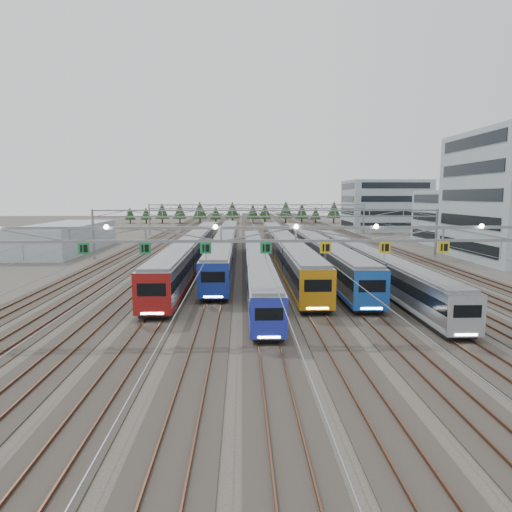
{
  "coord_description": "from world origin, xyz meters",
  "views": [
    {
      "loc": [
        -4.04,
        -33.97,
        10.19
      ],
      "look_at": [
        -2.48,
        16.32,
        3.5
      ],
      "focal_mm": 32.0,
      "sensor_mm": 36.0,
      "label": 1
    }
  ],
  "objects_px": {
    "train_b": "(226,243)",
    "gantry_near": "(295,237)",
    "train_a": "(195,247)",
    "train_d": "(283,248)",
    "gantry_far": "(257,210)",
    "depot_bldg_mid": "(459,217)",
    "train_f": "(361,260)",
    "west_shed": "(66,238)",
    "depot_bldg_north": "(385,206)",
    "train_c": "(256,261)",
    "gantry_mid": "(267,219)",
    "train_e": "(314,249)"
  },
  "relations": [
    {
      "from": "train_c",
      "to": "depot_bldg_north",
      "type": "relative_size",
      "value": 2.56
    },
    {
      "from": "gantry_near",
      "to": "west_shed",
      "type": "distance_m",
      "value": 62.59
    },
    {
      "from": "train_c",
      "to": "west_shed",
      "type": "distance_m",
      "value": 43.49
    },
    {
      "from": "train_c",
      "to": "train_f",
      "type": "relative_size",
      "value": 1.02
    },
    {
      "from": "train_b",
      "to": "gantry_near",
      "type": "xyz_separation_m",
      "value": [
        6.7,
        -42.06,
        4.86
      ]
    },
    {
      "from": "gantry_mid",
      "to": "train_c",
      "type": "bearing_deg",
      "value": -97.86
    },
    {
      "from": "train_b",
      "to": "train_e",
      "type": "height_order",
      "value": "train_e"
    },
    {
      "from": "train_c",
      "to": "gantry_near",
      "type": "relative_size",
      "value": 1.0
    },
    {
      "from": "train_a",
      "to": "train_b",
      "type": "height_order",
      "value": "train_a"
    },
    {
      "from": "train_b",
      "to": "depot_bldg_mid",
      "type": "distance_m",
      "value": 51.71
    },
    {
      "from": "gantry_far",
      "to": "train_b",
      "type": "bearing_deg",
      "value": -98.91
    },
    {
      "from": "train_a",
      "to": "train_e",
      "type": "xyz_separation_m",
      "value": [
        18.0,
        -2.05,
        -0.02
      ]
    },
    {
      "from": "train_d",
      "to": "train_e",
      "type": "height_order",
      "value": "train_d"
    },
    {
      "from": "train_d",
      "to": "depot_bldg_north",
      "type": "distance_m",
      "value": 73.21
    },
    {
      "from": "train_c",
      "to": "gantry_near",
      "type": "xyz_separation_m",
      "value": [
        2.2,
        -23.83,
        5.15
      ]
    },
    {
      "from": "west_shed",
      "to": "depot_bldg_mid",
      "type": "bearing_deg",
      "value": 7.16
    },
    {
      "from": "train_f",
      "to": "gantry_far",
      "type": "bearing_deg",
      "value": 100.33
    },
    {
      "from": "train_b",
      "to": "gantry_far",
      "type": "xyz_separation_m",
      "value": [
        6.75,
        43.06,
        4.16
      ]
    },
    {
      "from": "train_c",
      "to": "train_e",
      "type": "bearing_deg",
      "value": 48.62
    },
    {
      "from": "train_a",
      "to": "depot_bldg_mid",
      "type": "relative_size",
      "value": 4.28
    },
    {
      "from": "train_c",
      "to": "gantry_near",
      "type": "distance_m",
      "value": 24.47
    },
    {
      "from": "train_d",
      "to": "depot_bldg_north",
      "type": "bearing_deg",
      "value": 60.93
    },
    {
      "from": "gantry_mid",
      "to": "depot_bldg_mid",
      "type": "distance_m",
      "value": 46.19
    },
    {
      "from": "gantry_mid",
      "to": "gantry_far",
      "type": "distance_m",
      "value": 45.0
    },
    {
      "from": "train_d",
      "to": "gantry_near",
      "type": "distance_m",
      "value": 35.29
    },
    {
      "from": "gantry_far",
      "to": "depot_bldg_mid",
      "type": "distance_m",
      "value": 48.19
    },
    {
      "from": "train_b",
      "to": "depot_bldg_north",
      "type": "height_order",
      "value": "depot_bldg_north"
    },
    {
      "from": "train_c",
      "to": "west_shed",
      "type": "xyz_separation_m",
      "value": [
        -34.15,
        26.93,
        0.57
      ]
    },
    {
      "from": "train_d",
      "to": "gantry_far",
      "type": "xyz_separation_m",
      "value": [
        -2.25,
        50.23,
        4.1
      ]
    },
    {
      "from": "train_e",
      "to": "gantry_far",
      "type": "height_order",
      "value": "gantry_far"
    },
    {
      "from": "train_a",
      "to": "train_d",
      "type": "xyz_separation_m",
      "value": [
        13.5,
        -1.2,
        0.01
      ]
    },
    {
      "from": "train_a",
      "to": "train_d",
      "type": "bearing_deg",
      "value": -5.07
    },
    {
      "from": "gantry_mid",
      "to": "west_shed",
      "type": "relative_size",
      "value": 1.88
    },
    {
      "from": "train_c",
      "to": "depot_bldg_north",
      "type": "bearing_deg",
      "value": 61.9
    },
    {
      "from": "train_b",
      "to": "west_shed",
      "type": "relative_size",
      "value": 2.29
    },
    {
      "from": "train_f",
      "to": "depot_bldg_mid",
      "type": "height_order",
      "value": "depot_bldg_mid"
    },
    {
      "from": "gantry_mid",
      "to": "train_d",
      "type": "bearing_deg",
      "value": -66.72
    },
    {
      "from": "train_e",
      "to": "gantry_near",
      "type": "relative_size",
      "value": 1.1
    },
    {
      "from": "train_e",
      "to": "gantry_far",
      "type": "xyz_separation_m",
      "value": [
        -6.75,
        51.08,
        4.12
      ]
    },
    {
      "from": "train_e",
      "to": "train_b",
      "type": "bearing_deg",
      "value": 149.29
    },
    {
      "from": "train_b",
      "to": "west_shed",
      "type": "xyz_separation_m",
      "value": [
        -29.65,
        8.69,
        0.28
      ]
    },
    {
      "from": "train_a",
      "to": "train_c",
      "type": "relative_size",
      "value": 1.22
    },
    {
      "from": "train_b",
      "to": "train_c",
      "type": "distance_m",
      "value": 18.78
    },
    {
      "from": "train_c",
      "to": "depot_bldg_north",
      "type": "height_order",
      "value": "depot_bldg_north"
    },
    {
      "from": "gantry_far",
      "to": "depot_bldg_mid",
      "type": "relative_size",
      "value": 3.52
    },
    {
      "from": "train_c",
      "to": "west_shed",
      "type": "relative_size",
      "value": 1.88
    },
    {
      "from": "train_f",
      "to": "depot_bldg_mid",
      "type": "xyz_separation_m",
      "value": [
        30.18,
        37.1,
        3.64
      ]
    },
    {
      "from": "depot_bldg_mid",
      "to": "train_c",
      "type": "bearing_deg",
      "value": -139.96
    },
    {
      "from": "train_f",
      "to": "west_shed",
      "type": "relative_size",
      "value": 1.84
    },
    {
      "from": "train_a",
      "to": "depot_bldg_mid",
      "type": "height_order",
      "value": "depot_bldg_mid"
    }
  ]
}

